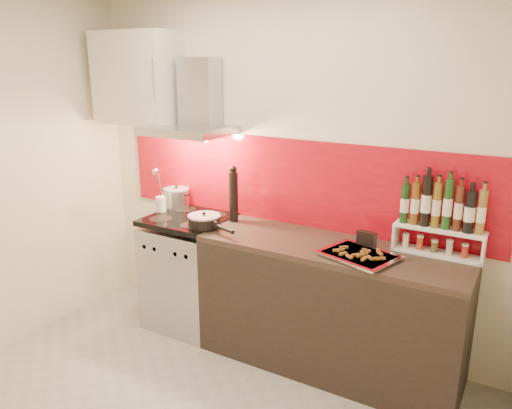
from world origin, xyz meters
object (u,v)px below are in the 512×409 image
Objects in this scene: range_stove at (190,272)px; counter at (329,307)px; saute_pan at (205,221)px; baking_tray at (359,255)px; pepper_mill at (233,195)px; stock_pot at (177,198)px.

counter is at bearing 0.23° from range_stove.
saute_pan reaches higher than baking_tray.
range_stove is 2.02× the size of saute_pan.
saute_pan is at bearing -172.29° from counter.
pepper_mill is (-0.85, 0.11, 0.66)m from counter.
range_stove is 1.20m from counter.
stock_pot reaches higher than baking_tray.
baking_tray is (1.07, -0.22, -0.19)m from pepper_mill.
saute_pan is at bearing -26.03° from range_stove.
saute_pan is at bearing -31.04° from stock_pot.
counter is 4.15× the size of pepper_mill.
counter is 0.53m from baking_tray.
pepper_mill reaches higher than saute_pan.
saute_pan is (0.25, -0.12, 0.51)m from range_stove.
pepper_mill is at bearing 168.38° from baking_tray.
baking_tray is (1.17, 0.02, -0.04)m from saute_pan.
range_stove is 0.51× the size of counter.
pepper_mill is at bearing 172.47° from counter.
stock_pot is 0.49× the size of pepper_mill.
range_stove is 1.50m from baking_tray.
stock_pot reaches higher than counter.
stock_pot is 1.70m from baking_tray.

